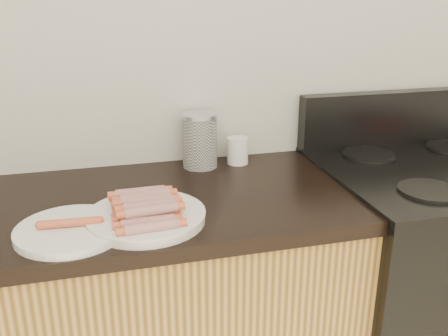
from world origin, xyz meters
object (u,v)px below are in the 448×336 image
object	(u,v)px
main_plate	(146,218)
side_plate	(71,230)
mug	(238,151)
stove	(423,287)
canister	(200,140)

from	to	relation	value
main_plate	side_plate	xyz separation A→B (m)	(-0.19, -0.02, -0.00)
main_plate	mug	size ratio (longest dim) A/B	3.35
stove	side_plate	size ratio (longest dim) A/B	3.40
side_plate	mug	distance (m)	0.67
side_plate	mug	world-z (taller)	mug
side_plate	canister	distance (m)	0.58
stove	canister	size ratio (longest dim) A/B	5.01
side_plate	mug	size ratio (longest dim) A/B	2.97
main_plate	mug	world-z (taller)	mug
canister	mug	bearing A→B (deg)	0.00
stove	main_plate	bearing A→B (deg)	-172.24
stove	side_plate	xyz separation A→B (m)	(-1.17, -0.16, 0.45)
main_plate	mug	distance (m)	0.52
side_plate	stove	bearing A→B (deg)	7.57
main_plate	canister	distance (m)	0.45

